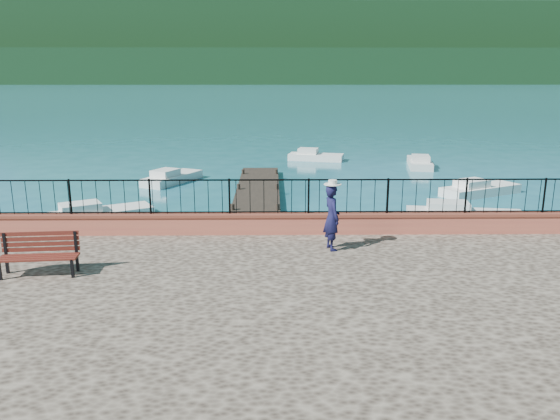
{
  "coord_description": "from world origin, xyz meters",
  "views": [
    {
      "loc": [
        -1.3,
        -11.07,
        5.58
      ],
      "look_at": [
        -1.12,
        2.0,
        2.3
      ],
      "focal_mm": 35.0,
      "sensor_mm": 36.0,
      "label": 1
    }
  ],
  "objects_px": {
    "boat_0": "(97,211)",
    "boat_3": "(172,175)",
    "person": "(332,217)",
    "park_bench": "(40,263)",
    "boat_4": "(316,154)",
    "boat_2": "(481,186)",
    "boat_1": "(465,212)",
    "boat_5": "(420,160)"
  },
  "relations": [
    {
      "from": "boat_4",
      "to": "boat_3",
      "type": "bearing_deg",
      "value": -123.11
    },
    {
      "from": "park_bench",
      "to": "person",
      "type": "distance_m",
      "value": 6.94
    },
    {
      "from": "boat_3",
      "to": "park_bench",
      "type": "bearing_deg",
      "value": -153.16
    },
    {
      "from": "boat_0",
      "to": "boat_1",
      "type": "relative_size",
      "value": 0.95
    },
    {
      "from": "boat_3",
      "to": "boat_1",
      "type": "bearing_deg",
      "value": -95.64
    },
    {
      "from": "person",
      "to": "boat_0",
      "type": "distance_m",
      "value": 11.21
    },
    {
      "from": "park_bench",
      "to": "boat_2",
      "type": "distance_m",
      "value": 20.26
    },
    {
      "from": "boat_2",
      "to": "park_bench",
      "type": "bearing_deg",
      "value": -164.85
    },
    {
      "from": "person",
      "to": "boat_5",
      "type": "distance_m",
      "value": 21.32
    },
    {
      "from": "person",
      "to": "boat_3",
      "type": "height_order",
      "value": "person"
    },
    {
      "from": "boat_5",
      "to": "boat_0",
      "type": "bearing_deg",
      "value": 138.38
    },
    {
      "from": "boat_2",
      "to": "person",
      "type": "bearing_deg",
      "value": -152.09
    },
    {
      "from": "person",
      "to": "boat_2",
      "type": "height_order",
      "value": "person"
    },
    {
      "from": "person",
      "to": "boat_2",
      "type": "bearing_deg",
      "value": -50.11
    },
    {
      "from": "boat_0",
      "to": "boat_1",
      "type": "height_order",
      "value": "same"
    },
    {
      "from": "boat_3",
      "to": "boat_4",
      "type": "xyz_separation_m",
      "value": [
        8.15,
        7.45,
        0.0
      ]
    },
    {
      "from": "park_bench",
      "to": "boat_4",
      "type": "distance_m",
      "value": 25.5
    },
    {
      "from": "person",
      "to": "boat_0",
      "type": "xyz_separation_m",
      "value": [
        -8.32,
        7.33,
        -1.64
      ]
    },
    {
      "from": "boat_0",
      "to": "person",
      "type": "bearing_deg",
      "value": -70.72
    },
    {
      "from": "person",
      "to": "boat_4",
      "type": "relative_size",
      "value": 0.48
    },
    {
      "from": "boat_5",
      "to": "boat_4",
      "type": "bearing_deg",
      "value": 77.64
    },
    {
      "from": "boat_3",
      "to": "person",
      "type": "bearing_deg",
      "value": -129.1
    },
    {
      "from": "park_bench",
      "to": "boat_5",
      "type": "relative_size",
      "value": 0.45
    },
    {
      "from": "park_bench",
      "to": "boat_3",
      "type": "relative_size",
      "value": 0.46
    },
    {
      "from": "park_bench",
      "to": "boat_4",
      "type": "bearing_deg",
      "value": 66.74
    },
    {
      "from": "boat_2",
      "to": "boat_4",
      "type": "distance_m",
      "value": 12.71
    },
    {
      "from": "boat_0",
      "to": "boat_2",
      "type": "bearing_deg",
      "value": -14.29
    },
    {
      "from": "park_bench",
      "to": "boat_2",
      "type": "bearing_deg",
      "value": 37.2
    },
    {
      "from": "boat_1",
      "to": "boat_2",
      "type": "distance_m",
      "value": 5.39
    },
    {
      "from": "boat_4",
      "to": "boat_0",
      "type": "bearing_deg",
      "value": -108.22
    },
    {
      "from": "park_bench",
      "to": "boat_1",
      "type": "bearing_deg",
      "value": 29.78
    },
    {
      "from": "park_bench",
      "to": "boat_1",
      "type": "height_order",
      "value": "park_bench"
    },
    {
      "from": "park_bench",
      "to": "boat_3",
      "type": "xyz_separation_m",
      "value": [
        -0.08,
        16.72,
        -1.09
      ]
    },
    {
      "from": "boat_1",
      "to": "boat_2",
      "type": "bearing_deg",
      "value": 72.86
    },
    {
      "from": "boat_0",
      "to": "boat_4",
      "type": "height_order",
      "value": "same"
    },
    {
      "from": "person",
      "to": "boat_3",
      "type": "relative_size",
      "value": 0.45
    },
    {
      "from": "park_bench",
      "to": "boat_0",
      "type": "bearing_deg",
      "value": 95.33
    },
    {
      "from": "boat_4",
      "to": "boat_2",
      "type": "bearing_deg",
      "value": -42.29
    },
    {
      "from": "boat_1",
      "to": "boat_0",
      "type": "bearing_deg",
      "value": -172.17
    },
    {
      "from": "boat_1",
      "to": "boat_2",
      "type": "height_order",
      "value": "same"
    },
    {
      "from": "park_bench",
      "to": "boat_2",
      "type": "xyz_separation_m",
      "value": [
        15.04,
        13.54,
        -1.09
      ]
    },
    {
      "from": "boat_0",
      "to": "boat_3",
      "type": "relative_size",
      "value": 1.09
    }
  ]
}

